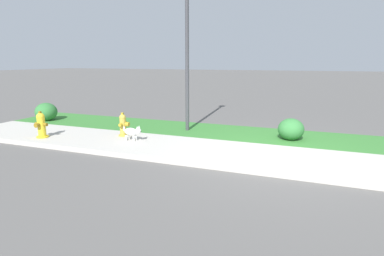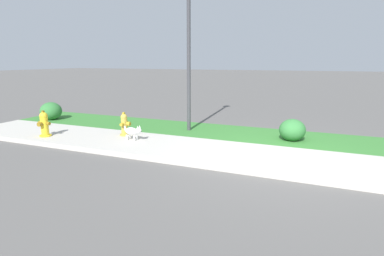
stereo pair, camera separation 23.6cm
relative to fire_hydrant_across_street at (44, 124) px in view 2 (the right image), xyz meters
The scene contains 10 objects.
ground_plane 6.18m from the fire_hydrant_across_street, ahead, with size 120.00×120.00×0.00m, color #5B5956.
sidewalk_pavement 6.18m from the fire_hydrant_across_street, ahead, with size 18.00×2.03×0.01m, color #BCB7AD.
grass_verge 6.62m from the fire_hydrant_across_street, 21.27° to the left, with size 18.00×1.95×0.01m, color #387A33.
street_curb 6.20m from the fire_hydrant_across_street, ahead, with size 18.00×0.16×0.12m, color #BCB7AD.
fire_hydrant_across_street is the anchor object (origin of this frame).
fire_hydrant_far_end 2.21m from the fire_hydrant_across_street, 24.26° to the left, with size 0.33×0.36×0.68m.
small_white_dog 2.57m from the fire_hydrant_across_street, 12.30° to the left, with size 0.54×0.21×0.43m.
street_lamp 4.87m from the fire_hydrant_across_street, 33.07° to the left, with size 0.32×0.32×4.54m.
shrub_bush_far_verge 6.76m from the fire_hydrant_across_street, 18.30° to the left, with size 0.68×0.68×0.58m.
shrub_bush_near_lamp 2.64m from the fire_hydrant_across_street, 132.90° to the left, with size 0.74×0.74×0.63m.
Camera 2 is at (0.66, -6.40, 2.08)m, focal length 28.00 mm.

